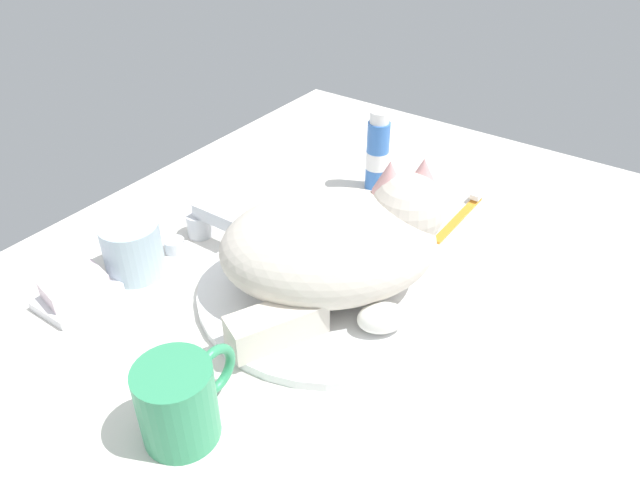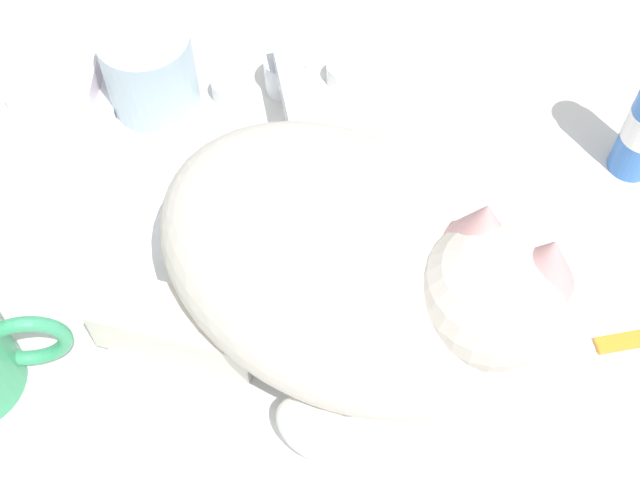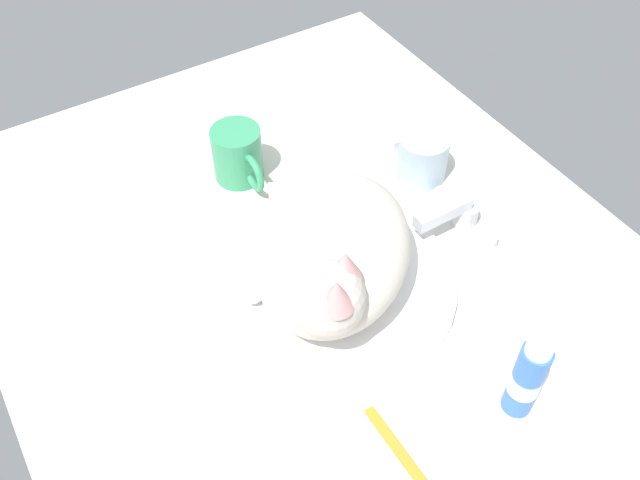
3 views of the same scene
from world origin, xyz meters
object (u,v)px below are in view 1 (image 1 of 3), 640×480
object	(u,v)px
faucet	(206,224)
rinse_cup	(133,249)
soap_bar	(74,286)
cat	(339,243)
toothbrush	(461,214)
toothpaste_bottle	(377,154)
coffee_mug	(180,401)

from	to	relation	value
faucet	rinse_cup	distance (cm)	11.26
rinse_cup	soap_bar	size ratio (longest dim) A/B	1.06
cat	toothbrush	distance (cm)	26.22
faucet	rinse_cup	world-z (taller)	rinse_cup
toothpaste_bottle	toothbrush	distance (cm)	15.75
faucet	coffee_mug	distance (cm)	32.90
toothpaste_bottle	toothbrush	size ratio (longest dim) A/B	0.88
soap_bar	cat	bearing A→B (deg)	-51.57
cat	toothpaste_bottle	xyz separation A→B (cm)	(24.83, 9.49, -1.36)
cat	toothpaste_bottle	bearing A→B (deg)	20.92
soap_bar	toothpaste_bottle	world-z (taller)	toothpaste_bottle
cat	rinse_cup	xyz separation A→B (cm)	(-11.80, 23.52, -3.78)
coffee_mug	rinse_cup	xyz separation A→B (cm)	(14.14, 23.21, -0.61)
coffee_mug	rinse_cup	bearing A→B (deg)	58.64
cat	rinse_cup	size ratio (longest dim) A/B	4.38
rinse_cup	soap_bar	world-z (taller)	rinse_cup
rinse_cup	coffee_mug	bearing A→B (deg)	-121.36
coffee_mug	toothbrush	size ratio (longest dim) A/B	0.78
soap_bar	toothbrush	bearing A→B (deg)	-34.15
cat	soap_bar	distance (cm)	32.26
cat	soap_bar	size ratio (longest dim) A/B	4.64
faucet	toothbrush	distance (cm)	37.02
coffee_mug	toothpaste_bottle	size ratio (longest dim) A/B	0.88
cat	toothpaste_bottle	size ratio (longest dim) A/B	2.51
faucet	coffee_mug	world-z (taller)	coffee_mug
soap_bar	toothbrush	distance (cm)	53.87
rinse_cup	toothbrush	world-z (taller)	rinse_cup
cat	rinse_cup	distance (cm)	26.58
rinse_cup	faucet	bearing A→B (deg)	-10.61
rinse_cup	toothpaste_bottle	size ratio (longest dim) A/B	0.57
coffee_mug	cat	bearing A→B (deg)	-0.69
coffee_mug	soap_bar	distance (cm)	25.47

